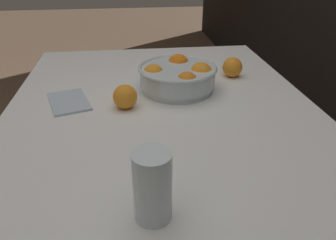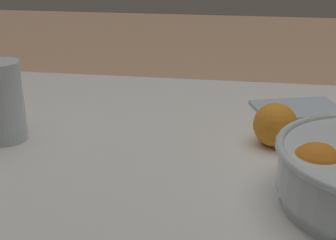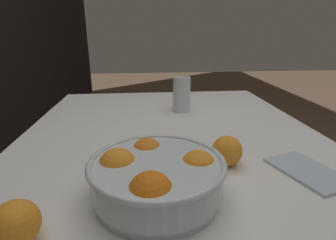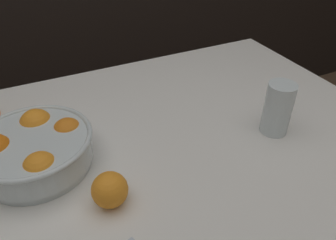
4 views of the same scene
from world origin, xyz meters
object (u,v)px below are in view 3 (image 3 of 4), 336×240
object	(u,v)px
orange_loose_near_bowl	(16,223)
orange_loose_front	(227,151)
juice_glass	(182,96)
fruit_bowl	(156,176)

from	to	relation	value
orange_loose_near_bowl	orange_loose_front	xyz separation A→B (m)	(0.23, -0.41, 0.00)
juice_glass	orange_loose_near_bowl	bearing A→B (deg)	152.47
orange_loose_front	juice_glass	bearing A→B (deg)	5.84
fruit_bowl	orange_loose_near_bowl	distance (m)	0.25
orange_loose_near_bowl	fruit_bowl	bearing A→B (deg)	-65.75
orange_loose_near_bowl	orange_loose_front	distance (m)	0.47
orange_loose_near_bowl	juice_glass	bearing A→B (deg)	-27.53
orange_loose_front	orange_loose_near_bowl	bearing A→B (deg)	118.53
juice_glass	orange_loose_near_bowl	distance (m)	0.79
orange_loose_near_bowl	orange_loose_front	world-z (taller)	same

